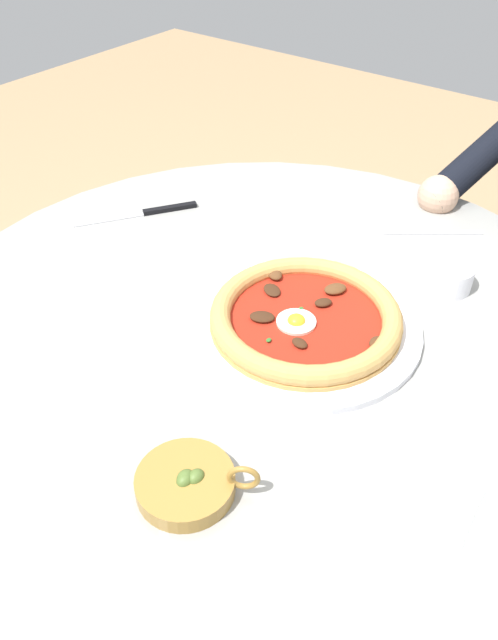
# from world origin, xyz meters

# --- Properties ---
(ground_plane) EXTENTS (6.00, 6.00, 0.02)m
(ground_plane) POSITION_xyz_m (0.00, 0.00, -0.01)
(ground_plane) COLOR tan
(dining_table) EXTENTS (1.00, 1.00, 0.72)m
(dining_table) POSITION_xyz_m (0.00, 0.00, 0.58)
(dining_table) COLOR #999993
(dining_table) RESTS_ON ground
(pizza_on_plate) EXTENTS (0.31, 0.31, 0.04)m
(pizza_on_plate) POSITION_xyz_m (0.02, -0.04, 0.73)
(pizza_on_plate) COLOR white
(pizza_on_plate) RESTS_ON dining_table
(steak_knife) EXTENTS (0.18, 0.13, 0.01)m
(steak_knife) POSITION_xyz_m (0.12, 0.33, 0.72)
(steak_knife) COLOR silver
(steak_knife) RESTS_ON dining_table
(ramekin_capers) EXTENTS (0.07, 0.07, 0.04)m
(ramekin_capers) POSITION_xyz_m (0.23, -0.15, 0.74)
(ramekin_capers) COLOR white
(ramekin_capers) RESTS_ON dining_table
(olive_pan) EXTENTS (0.10, 0.12, 0.04)m
(olive_pan) POSITION_xyz_m (-0.26, -0.09, 0.73)
(olive_pan) COLOR olive
(olive_pan) RESTS_ON dining_table
(fork_utensil) EXTENTS (0.11, 0.13, 0.00)m
(fork_utensil) POSITION_xyz_m (0.35, -0.08, 0.72)
(fork_utensil) COLOR #BCBCC1
(fork_utensil) RESTS_ON dining_table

